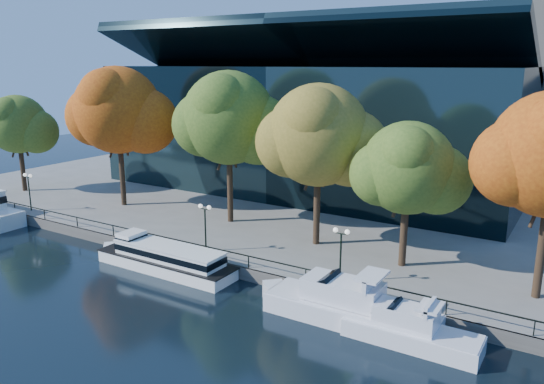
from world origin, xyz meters
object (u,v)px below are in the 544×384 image
Objects in this scene: tour_boat at (162,257)px; tree_3 at (320,138)px; cruiser_far at (405,328)px; lamp_2 at (341,243)px; tree_0 at (18,126)px; tree_1 at (119,112)px; lamp_0 at (28,183)px; cruiser_near at (343,304)px; lamp_1 at (205,217)px; tree_2 at (230,120)px; tree_4 at (409,170)px.

tour_boat is 16.24m from tree_3.
cruiser_far is 8.08m from lamp_2.
tree_1 reaches higher than tree_0.
tree_0 is 11.38m from lamp_0.
cruiser_near is at bearing -62.30° from lamp_2.
lamp_1 is 12.32m from lamp_2.
cruiser_far is 18.16m from tree_3.
tree_2 is (-21.66, 12.16, 10.16)m from cruiser_far.
cruiser_far is 2.25× the size of lamp_0.
cruiser_far is 2.25× the size of lamp_2.
lamp_0 is (-6.86, -6.87, -7.31)m from tree_1.
tree_2 is at bearing 171.65° from tree_3.
tree_0 is at bearing 170.95° from lamp_1.
tree_2 is 3.67× the size of lamp_0.
cruiser_far is (20.53, -0.98, -0.17)m from tour_boat.
tree_4 reaches higher than lamp_1.
tree_4 is 2.80× the size of lamp_0.
tree_4 is (32.24, -1.41, -2.68)m from tree_1.
tree_2 is at bearing 21.08° from lamp_0.
tree_4 is at bearing 108.88° from cruiser_far.
cruiser_near is 23.07m from tree_2.
cruiser_far is at bearing -71.12° from tree_4.
tree_0 is 0.77× the size of tree_1.
cruiser_far is 0.60× the size of tree_1.
lamp_2 is at bearing -51.81° from tree_3.
tree_1 is at bearing 179.05° from tree_3.
tree_2 is (13.86, 1.12, -0.18)m from tree_1.
lamp_0 is (-39.10, -5.46, -4.63)m from tree_4.
lamp_0 is at bearing 180.00° from lamp_2.
tree_1 reaches higher than cruiser_far.
lamp_2 is at bearing -13.19° from tree_1.
lamp_2 is (12.32, 0.00, 0.00)m from lamp_1.
lamp_0 is at bearing 171.70° from tour_boat.
tree_4 is (-3.29, 9.62, 7.67)m from cruiser_far.
cruiser_far reaches higher than tour_boat.
tree_2 reaches higher than tree_0.
tree_2 is 23.33m from lamp_0.
lamp_2 is (-2.93, -5.46, -4.63)m from tree_4.
tree_2 is 18.79m from lamp_2.
tree_4 is at bearing 7.94° from lamp_0.
tree_1 is at bearing 177.49° from tree_4.
cruiser_near is at bearing -14.08° from lamp_1.
cruiser_far is at bearing -12.67° from lamp_1.
cruiser_far is at bearing -29.30° from tree_2.
cruiser_far is at bearing -10.37° from tree_0.
tree_1 reaches higher than tree_4.
tree_4 is (47.87, 0.26, -0.45)m from tree_0.
lamp_0 is (-38.04, 3.56, 2.85)m from cruiser_near.
lamp_2 is at bearing 12.57° from tour_boat.
tree_1 is 32.38m from tree_4.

